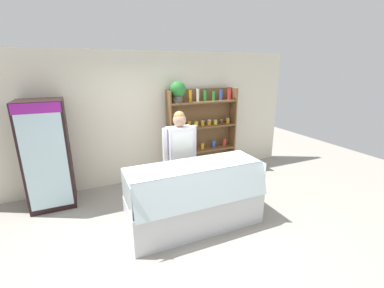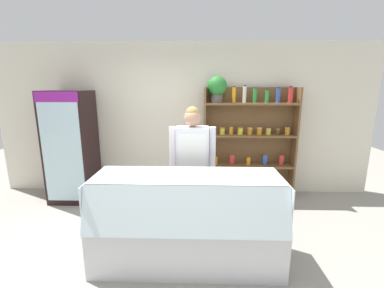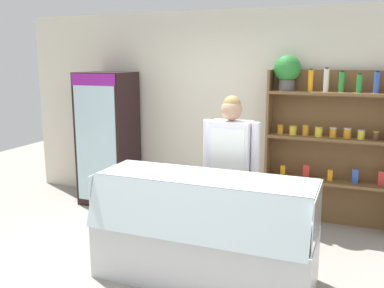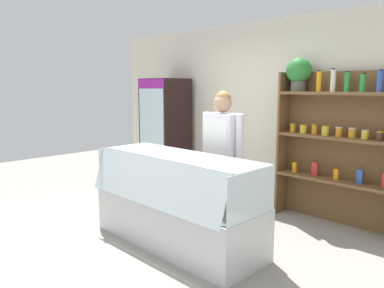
{
  "view_description": "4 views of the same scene",
  "coord_description": "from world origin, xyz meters",
  "views": [
    {
      "loc": [
        -1.29,
        -3.1,
        2.4
      ],
      "look_at": [
        0.37,
        0.64,
        1.15
      ],
      "focal_mm": 24.0,
      "sensor_mm": 36.0,
      "label": 1
    },
    {
      "loc": [
        0.29,
        -2.51,
        1.93
      ],
      "look_at": [
        0.2,
        0.78,
        1.2
      ],
      "focal_mm": 24.0,
      "sensor_mm": 36.0,
      "label": 2
    },
    {
      "loc": [
        1.45,
        -3.46,
        2.08
      ],
      "look_at": [
        -0.12,
        0.48,
        1.22
      ],
      "focal_mm": 40.0,
      "sensor_mm": 36.0,
      "label": 3
    },
    {
      "loc": [
        3.11,
        -2.61,
        1.74
      ],
      "look_at": [
        -0.17,
        0.65,
        1.03
      ],
      "focal_mm": 35.0,
      "sensor_mm": 36.0,
      "label": 4
    }
  ],
  "objects": [
    {
      "name": "ground_plane",
      "position": [
        0.0,
        0.0,
        0.0
      ],
      "size": [
        12.0,
        12.0,
        0.0
      ],
      "primitive_type": "plane",
      "color": "gray"
    },
    {
      "name": "back_wall",
      "position": [
        0.0,
        2.14,
        1.35
      ],
      "size": [
        6.8,
        0.1,
        2.7
      ],
      "primitive_type": "cube",
      "color": "silver",
      "rests_on": "ground"
    },
    {
      "name": "drinks_fridge",
      "position": [
        -1.88,
        1.68,
        0.94
      ],
      "size": [
        0.72,
        0.63,
        1.88
      ],
      "color": "black",
      "rests_on": "ground"
    },
    {
      "name": "shelving_unit",
      "position": [
        1.05,
        1.9,
        1.23
      ],
      "size": [
        1.58,
        0.33,
        2.11
      ],
      "color": "brown",
      "rests_on": "ground"
    },
    {
      "name": "deli_display_case",
      "position": [
        0.16,
        0.07,
        0.31
      ],
      "size": [
        2.04,
        0.81,
        1.01
      ],
      "color": "silver",
      "rests_on": "ground"
    },
    {
      "name": "shop_clerk",
      "position": [
        0.2,
        0.78,
        1.01
      ],
      "size": [
        0.61,
        0.25,
        1.69
      ],
      "color": "#2D2D38",
      "rests_on": "ground"
    }
  ]
}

